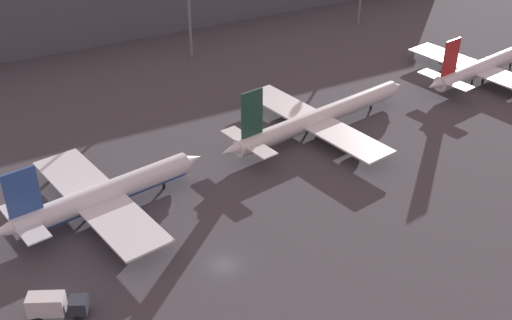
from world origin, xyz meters
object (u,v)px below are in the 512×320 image
(airplane_2, at_px, (319,117))
(service_vehicle_2, at_px, (55,305))
(airplane_3, at_px, (483,67))
(airplane_1, at_px, (103,195))

(airplane_2, bearing_deg, service_vehicle_2, -165.64)
(airplane_2, xyz_separation_m, airplane_3, (46.09, 2.85, 0.08))
(service_vehicle_2, bearing_deg, airplane_2, 50.25)
(airplane_1, distance_m, airplane_2, 45.26)
(airplane_2, bearing_deg, airplane_3, -6.35)
(airplane_1, bearing_deg, service_vehicle_2, -132.40)
(airplane_3, bearing_deg, service_vehicle_2, -174.41)
(airplane_1, bearing_deg, airplane_2, -1.76)
(airplane_1, height_order, airplane_3, airplane_3)
(airplane_3, distance_m, service_vehicle_2, 107.10)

